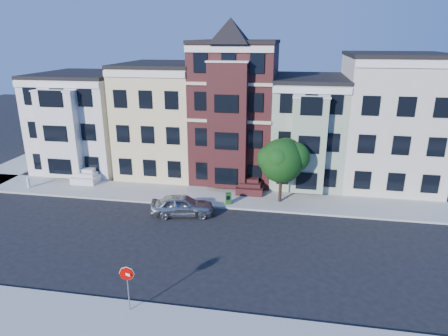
% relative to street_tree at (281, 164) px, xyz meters
% --- Properties ---
extents(ground, '(120.00, 120.00, 0.00)m').
position_rel_street_tree_xyz_m(ground, '(-4.50, -7.88, -3.28)').
color(ground, black).
extents(far_sidewalk, '(60.00, 4.00, 0.15)m').
position_rel_street_tree_xyz_m(far_sidewalk, '(-4.50, 0.12, -3.21)').
color(far_sidewalk, '#9E9B93').
rests_on(far_sidewalk, ground).
extents(near_sidewalk, '(60.00, 4.00, 0.15)m').
position_rel_street_tree_xyz_m(near_sidewalk, '(-4.50, -15.88, -3.21)').
color(near_sidewalk, '#9E9B93').
rests_on(near_sidewalk, ground).
extents(house_white, '(8.00, 9.00, 9.00)m').
position_rel_street_tree_xyz_m(house_white, '(-19.50, 6.62, 1.22)').
color(house_white, silver).
rests_on(house_white, ground).
extents(house_yellow, '(7.00, 9.00, 10.00)m').
position_rel_street_tree_xyz_m(house_yellow, '(-11.50, 6.62, 1.72)').
color(house_yellow, beige).
rests_on(house_yellow, ground).
extents(house_brown, '(7.00, 9.00, 12.00)m').
position_rel_street_tree_xyz_m(house_brown, '(-4.50, 6.62, 2.72)').
color(house_brown, '#391516').
rests_on(house_brown, ground).
extents(house_green, '(6.00, 9.00, 9.00)m').
position_rel_street_tree_xyz_m(house_green, '(2.00, 6.62, 1.22)').
color(house_green, '#919E86').
rests_on(house_green, ground).
extents(house_cream, '(8.00, 9.00, 11.00)m').
position_rel_street_tree_xyz_m(house_cream, '(9.00, 6.62, 2.22)').
color(house_cream, beige).
rests_on(house_cream, ground).
extents(street_tree, '(6.42, 6.42, 6.26)m').
position_rel_street_tree_xyz_m(street_tree, '(0.00, 0.00, 0.00)').
color(street_tree, '#144711').
rests_on(street_tree, far_sidewalk).
extents(parked_car, '(4.85, 2.69, 1.56)m').
position_rel_street_tree_xyz_m(parked_car, '(-7.00, -3.51, -2.50)').
color(parked_car, '#97989F').
rests_on(parked_car, ground).
extents(newspaper_box, '(0.51, 0.48, 0.89)m').
position_rel_street_tree_xyz_m(newspaper_box, '(-3.93, -1.20, -2.68)').
color(newspaper_box, '#205C1D').
rests_on(newspaper_box, far_sidewalk).
extents(fire_hydrant, '(0.32, 0.32, 0.73)m').
position_rel_street_tree_xyz_m(fire_hydrant, '(-21.50, -0.70, -2.77)').
color(fire_hydrant, beige).
rests_on(fire_hydrant, far_sidewalk).
extents(stop_sign, '(0.73, 0.31, 2.68)m').
position_rel_street_tree_xyz_m(stop_sign, '(-6.50, -14.57, -1.79)').
color(stop_sign, '#B50400').
rests_on(stop_sign, near_sidewalk).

